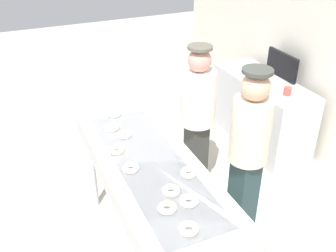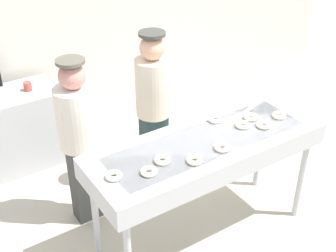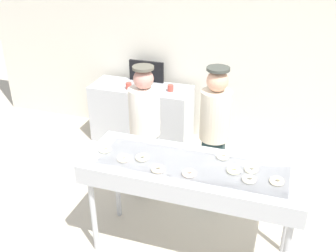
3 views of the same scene
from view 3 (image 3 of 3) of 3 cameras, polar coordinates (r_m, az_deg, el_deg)
The scene contains 19 objects.
ground_plane at distance 4.24m, azimuth 3.13°, elevation -17.52°, with size 16.00×16.00×0.00m, color beige.
back_wall at distance 5.65m, azimuth 10.23°, elevation 10.97°, with size 8.00×0.12×2.86m, color silver.
fryer_conveyor at distance 3.63m, azimuth 3.50°, elevation -6.96°, with size 2.02×0.72×1.04m.
sugar_donut_0 at distance 3.55m, azimuth 12.04°, elevation -6.18°, with size 0.12×0.12×0.04m, color white.
sugar_donut_1 at distance 3.65m, azimuth -3.80°, elevation -4.62°, with size 0.12×0.12×0.04m, color #EEE5C3.
sugar_donut_2 at distance 3.43m, azimuth 3.07°, elevation -6.89°, with size 0.12×0.12×0.04m, color #FDE2CD.
sugar_donut_3 at distance 3.45m, azimuth 15.57°, elevation -7.74°, with size 0.12×0.12×0.04m, color #FAE9C2.
sugar_donut_4 at distance 3.81m, azimuth -9.22°, elevation -3.39°, with size 0.12×0.12×0.04m, color #EDEBCA.
sugar_donut_5 at distance 3.48m, azimuth -1.49°, elevation -6.27°, with size 0.12×0.12×0.04m, color #FEE9C3.
sugar_donut_6 at distance 3.42m, azimuth 11.74°, elevation -7.59°, with size 0.12×0.12×0.04m, color #F3E9CD.
sugar_donut_7 at distance 3.70m, azimuth 7.99°, elevation -4.37°, with size 0.12×0.12×0.04m, color white.
sugar_donut_8 at distance 3.51m, azimuth 9.53°, elevation -6.38°, with size 0.12×0.12×0.04m, color #F7F4C6.
sugar_donut_9 at distance 3.65m, azimuth -6.50°, elevation -4.72°, with size 0.12×0.12×0.04m, color white.
worker_baker at distance 4.36m, azimuth 6.79°, elevation -0.54°, with size 0.33×0.33×1.68m.
worker_assistant at distance 4.51m, azimuth -3.40°, elevation 0.29°, with size 0.35×0.35×1.63m.
prep_counter at distance 5.91m, azimuth -3.83°, elevation 1.80°, with size 1.48×0.58×0.88m, color #B7BABF.
paper_cup_0 at distance 5.55m, azimuth 0.37°, elevation 5.56°, with size 0.09×0.09×0.09m, color #CC4C3F.
paper_cup_1 at distance 5.66m, azimuth -5.75°, elevation 5.86°, with size 0.09×0.09×0.09m, color #CC4C3F.
menu_display at distance 5.89m, azimuth -3.16°, elevation 7.98°, with size 0.54×0.04×0.31m, color black.
Camera 3 is at (0.72, -2.91, 2.99)m, focal length 41.81 mm.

